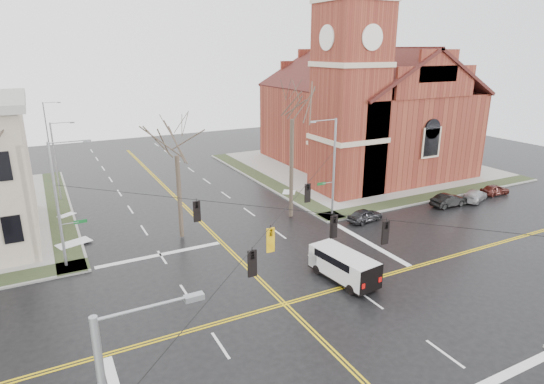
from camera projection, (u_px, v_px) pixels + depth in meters
name	position (u px, v px, depth m)	size (l,w,h in m)	color
ground	(285.00, 304.00, 27.93)	(120.00, 120.00, 0.00)	black
sidewalks	(285.00, 303.00, 27.91)	(80.00, 80.00, 0.17)	gray
road_markings	(285.00, 304.00, 27.93)	(100.00, 100.00, 0.01)	gold
church	(361.00, 103.00, 57.26)	(24.28, 27.48, 27.50)	maroon
signal_pole_ne	(332.00, 165.00, 41.15)	(2.75, 0.22, 9.00)	gray
signal_pole_nw	(60.00, 202.00, 31.16)	(2.75, 0.22, 9.00)	gray
span_wires	(285.00, 209.00, 26.06)	(23.02, 23.02, 0.03)	black
traffic_signals	(291.00, 225.00, 25.72)	(8.21, 8.26, 1.30)	black
streetlight_north_a	(57.00, 159.00, 45.54)	(2.30, 0.20, 8.00)	gray
streetlight_north_b	(48.00, 129.00, 62.45)	(2.30, 0.20, 8.00)	gray
cargo_van	(341.00, 263.00, 30.64)	(2.61, 5.35, 1.96)	silver
parked_car_a	(365.00, 215.00, 41.08)	(1.41, 3.50, 1.19)	black
parked_car_b	(449.00, 200.00, 45.03)	(1.34, 3.85, 1.27)	black
parked_car_c	(475.00, 195.00, 46.69)	(1.66, 4.07, 1.18)	#A3A3A6
parked_car_d	(495.00, 190.00, 48.62)	(1.36, 3.38, 1.15)	#481914
tree_nw_near	(176.00, 150.00, 35.43)	(4.00, 4.00, 10.25)	#3D3227
tree_ne	(292.00, 112.00, 39.32)	(4.00, 4.00, 13.48)	#3D3227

